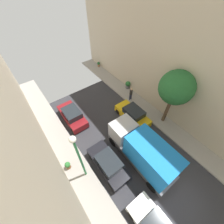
{
  "coord_description": "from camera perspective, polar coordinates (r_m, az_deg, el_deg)",
  "views": [
    {
      "loc": [
        -5.36,
        1.08,
        12.85
      ],
      "look_at": [
        1.21,
        9.8,
        0.5
      ],
      "focal_mm": 23.17,
      "sensor_mm": 36.0,
      "label": 1
    }
  ],
  "objects": [
    {
      "name": "ground",
      "position": [
        13.97,
        23.76,
        -28.86
      ],
      "size": [
        32.0,
        32.0,
        0.0
      ],
      "primitive_type": "plane",
      "color": "#2D2D33"
    },
    {
      "name": "street_tree_1",
      "position": [
        14.14,
        24.05,
        8.69
      ],
      "size": [
        3.16,
        3.16,
        6.16
      ],
      "color": "brown",
      "rests_on": "sidewalk_right"
    },
    {
      "name": "potted_plant_4",
      "position": [
        24.55,
        -5.33,
        18.36
      ],
      "size": [
        0.44,
        0.44,
        0.78
      ],
      "color": "brown",
      "rests_on": "sidewalk_right"
    },
    {
      "name": "pedestrian",
      "position": [
        18.01,
        7.45,
        7.22
      ],
      "size": [
        0.4,
        0.36,
        1.72
      ],
      "color": "#2D334C",
      "rests_on": "sidewalk_right"
    },
    {
      "name": "delivery_truck",
      "position": [
        12.61,
        12.23,
        -14.81
      ],
      "size": [
        2.26,
        6.6,
        3.38
      ],
      "color": "#4C4C51",
      "rests_on": "ground"
    },
    {
      "name": "potted_plant_3",
      "position": [
        19.9,
        6.26,
        10.69
      ],
      "size": [
        0.68,
        0.68,
        1.05
      ],
      "color": "slate",
      "rests_on": "sidewalk_right"
    },
    {
      "name": "lamp_post",
      "position": [
        10.07,
        -13.21,
        -15.76
      ],
      "size": [
        0.44,
        0.44,
        5.85
      ],
      "color": "#26723F",
      "rests_on": "sidewalk_left"
    },
    {
      "name": "potted_plant_2",
      "position": [
        13.7,
        -17.05,
        -19.46
      ],
      "size": [
        0.47,
        0.47,
        0.81
      ],
      "color": "brown",
      "rests_on": "sidewalk_left"
    },
    {
      "name": "parked_car_left_4",
      "position": [
        16.45,
        -15.4,
        -1.32
      ],
      "size": [
        1.78,
        4.2,
        1.57
      ],
      "color": "maroon",
      "rests_on": "ground"
    },
    {
      "name": "parked_car_right_2",
      "position": [
        16.11,
        8.19,
        -1.0
      ],
      "size": [
        1.78,
        4.2,
        1.57
      ],
      "color": "gold",
      "rests_on": "ground"
    },
    {
      "name": "sidewalk_right",
      "position": [
        16.48,
        34.2,
        -15.62
      ],
      "size": [
        2.0,
        44.0,
        0.15
      ],
      "primitive_type": "cube",
      "color": "gray",
      "rests_on": "ground"
    },
    {
      "name": "parked_car_left_3",
      "position": [
        13.07,
        -1.53,
        -19.67
      ],
      "size": [
        1.78,
        4.2,
        1.57
      ],
      "color": "black",
      "rests_on": "ground"
    }
  ]
}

